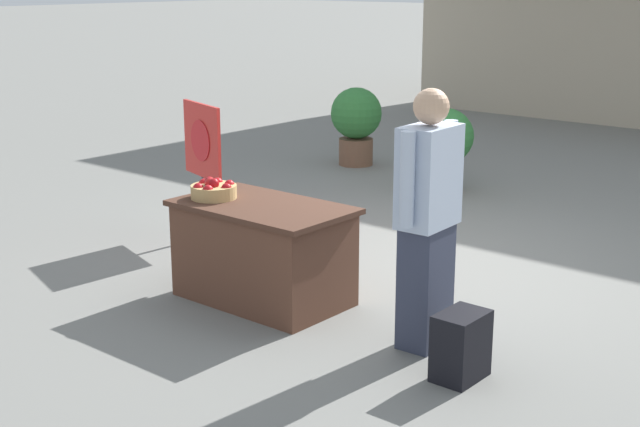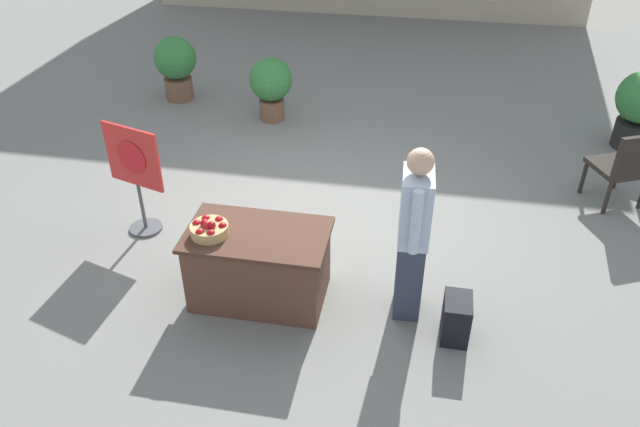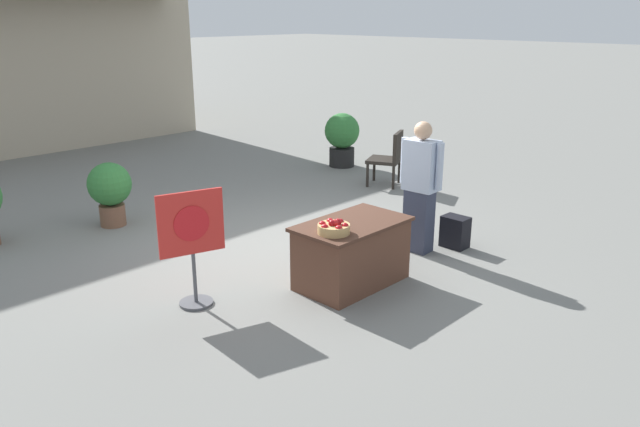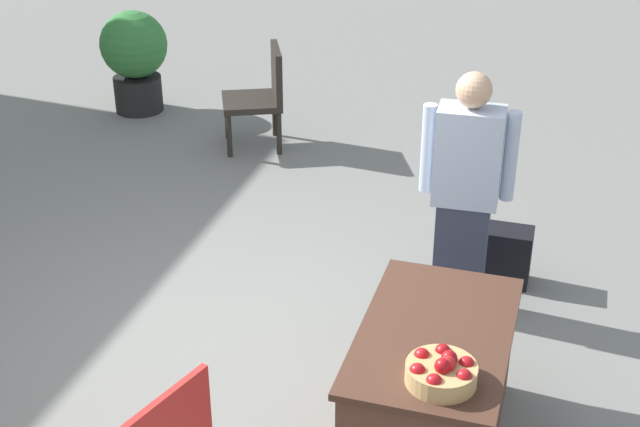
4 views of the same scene
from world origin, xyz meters
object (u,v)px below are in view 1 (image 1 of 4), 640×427
at_px(backpack, 461,346).
at_px(potted_plant_near_right, 446,142).
at_px(person_visitor, 428,218).
at_px(display_table, 263,252).
at_px(potted_plant_far_left, 356,120).
at_px(apple_basket, 214,190).
at_px(poster_board, 203,163).

relative_size(backpack, potted_plant_near_right, 0.45).
bearing_deg(person_visitor, display_table, 0.00).
height_order(backpack, potted_plant_far_left, potted_plant_far_left).
xyz_separation_m(person_visitor, backpack, (0.45, -0.28, -0.66)).
xyz_separation_m(apple_basket, person_visitor, (1.80, 0.17, 0.06)).
bearing_deg(backpack, poster_board, 162.72).
height_order(person_visitor, potted_plant_far_left, person_visitor).
bearing_deg(poster_board, apple_basket, 67.70).
bearing_deg(display_table, backpack, -6.61).
height_order(display_table, backpack, display_table).
xyz_separation_m(display_table, poster_board, (-1.55, 0.84, 0.34)).
bearing_deg(backpack, person_visitor, 147.97).
bearing_deg(display_table, potted_plant_near_right, 102.57).
bearing_deg(person_visitor, backpack, 145.21).
bearing_deg(person_visitor, potted_plant_far_left, -50.48).
relative_size(person_visitor, potted_plant_far_left, 1.71).
bearing_deg(potted_plant_near_right, poster_board, -102.82).
distance_m(display_table, backpack, 1.86).
bearing_deg(backpack, potted_plant_far_left, 133.58).
distance_m(display_table, potted_plant_far_left, 5.02).
relative_size(display_table, person_visitor, 0.77).
height_order(display_table, person_visitor, person_visitor).
height_order(display_table, poster_board, poster_board).
xyz_separation_m(person_visitor, poster_board, (-2.94, 0.77, -0.16)).
bearing_deg(apple_basket, person_visitor, 5.27).
relative_size(display_table, poster_board, 1.04).
bearing_deg(potted_plant_near_right, backpack, -56.52).
bearing_deg(display_table, poster_board, 151.54).
bearing_deg(potted_plant_far_left, backpack, -46.42).
height_order(display_table, potted_plant_far_left, potted_plant_far_left).
bearing_deg(apple_basket, poster_board, 140.54).
bearing_deg(potted_plant_near_right, potted_plant_far_left, 163.82).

